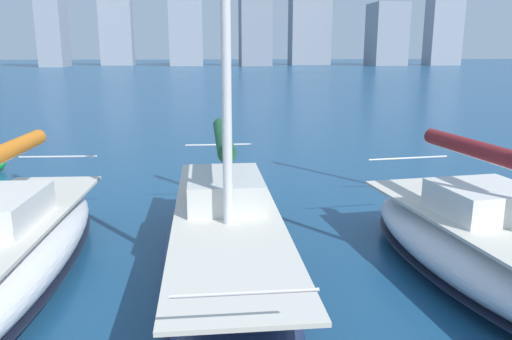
# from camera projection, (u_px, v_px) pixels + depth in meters

# --- Properties ---
(city_skyline) EXTENTS (171.12, 24.32, 51.44)m
(city_skyline) POSITION_uv_depth(u_px,v_px,m) (205.00, 11.00, 151.25)
(city_skyline) COLOR #949AA4
(city_skyline) RESTS_ON ground
(sailboat_maroon) EXTENTS (3.33, 7.49, 9.97)m
(sailboat_maroon) POSITION_uv_depth(u_px,v_px,m) (494.00, 247.00, 9.04)
(sailboat_maroon) COLOR white
(sailboat_maroon) RESTS_ON ground
(sailboat_forest) EXTENTS (2.56, 9.17, 10.06)m
(sailboat_forest) POSITION_uv_depth(u_px,v_px,m) (227.00, 239.00, 9.30)
(sailboat_forest) COLOR navy
(sailboat_forest) RESTS_ON ground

